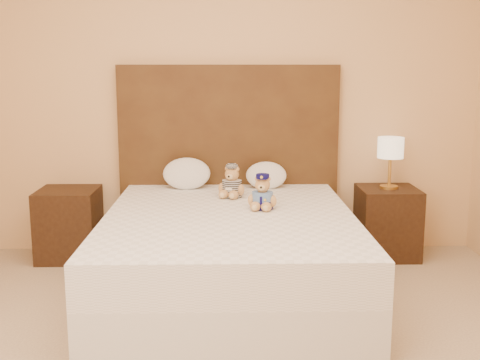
# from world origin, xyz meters

# --- Properties ---
(bed) EXTENTS (1.60, 2.00, 0.55)m
(bed) POSITION_xyz_m (0.00, 1.20, 0.28)
(bed) COLOR white
(bed) RESTS_ON ground
(headboard) EXTENTS (1.75, 0.08, 1.50)m
(headboard) POSITION_xyz_m (0.00, 2.21, 0.75)
(headboard) COLOR #4E3317
(headboard) RESTS_ON ground
(nightstand_left) EXTENTS (0.45, 0.45, 0.55)m
(nightstand_left) POSITION_xyz_m (-1.25, 2.00, 0.28)
(nightstand_left) COLOR #331F10
(nightstand_left) RESTS_ON ground
(nightstand_right) EXTENTS (0.45, 0.45, 0.55)m
(nightstand_right) POSITION_xyz_m (1.25, 2.00, 0.28)
(nightstand_right) COLOR #331F10
(nightstand_right) RESTS_ON ground
(lamp) EXTENTS (0.20, 0.20, 0.40)m
(lamp) POSITION_xyz_m (1.25, 2.00, 0.85)
(lamp) COLOR gold
(lamp) RESTS_ON nightstand_right
(teddy_police) EXTENTS (0.24, 0.23, 0.24)m
(teddy_police) POSITION_xyz_m (0.22, 1.33, 0.67)
(teddy_police) COLOR #B57946
(teddy_police) RESTS_ON bed
(teddy_prisoner) EXTENTS (0.27, 0.26, 0.23)m
(teddy_prisoner) POSITION_xyz_m (0.02, 1.70, 0.67)
(teddy_prisoner) COLOR #B57946
(teddy_prisoner) RESTS_ON bed
(pillow_left) EXTENTS (0.37, 0.24, 0.26)m
(pillow_left) POSITION_xyz_m (-0.33, 2.03, 0.68)
(pillow_left) COLOR white
(pillow_left) RESTS_ON bed
(pillow_right) EXTENTS (0.32, 0.20, 0.22)m
(pillow_right) POSITION_xyz_m (0.29, 2.03, 0.66)
(pillow_right) COLOR white
(pillow_right) RESTS_ON bed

